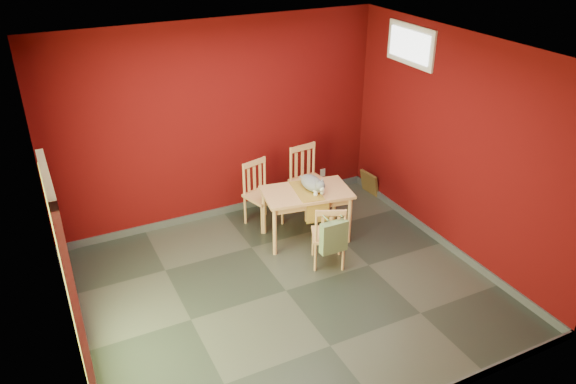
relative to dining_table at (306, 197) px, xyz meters
name	(u,v)px	position (x,y,z in m)	size (l,w,h in m)	color
ground	(286,291)	(-0.74, -0.91, -0.60)	(4.50, 4.50, 0.00)	#2D342D
room_shell	(286,287)	(-0.74, -0.91, -0.55)	(4.50, 4.50, 4.50)	#4F0808
doorway	(67,282)	(-2.97, -1.31, 0.52)	(0.06, 1.01, 2.13)	#B7D838
window	(410,45)	(1.49, 0.09, 1.75)	(0.05, 0.90, 0.50)	white
outlet_plate	(323,173)	(0.86, 1.08, -0.30)	(0.08, 0.01, 0.12)	silver
dining_table	(306,197)	(0.00, 0.00, 0.00)	(1.19, 0.82, 0.69)	tan
table_runner	(310,198)	(0.00, -0.10, 0.04)	(0.39, 0.65, 0.31)	#A87E2B
chair_far_left	(261,193)	(-0.36, 0.61, -0.15)	(0.52, 0.52, 0.89)	tan
chair_far_right	(308,179)	(0.37, 0.63, -0.11)	(0.50, 0.50, 0.96)	tan
chair_near	(329,235)	(-0.05, -0.66, -0.18)	(0.51, 0.51, 0.83)	tan
tote_bag	(334,237)	(-0.10, -0.86, -0.09)	(0.33, 0.19, 0.46)	#6A8555
cat	(312,181)	(0.09, 0.02, 0.21)	(0.25, 0.48, 0.24)	slate
picture_frame	(369,183)	(1.45, 0.68, -0.43)	(0.15, 0.35, 0.35)	brown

